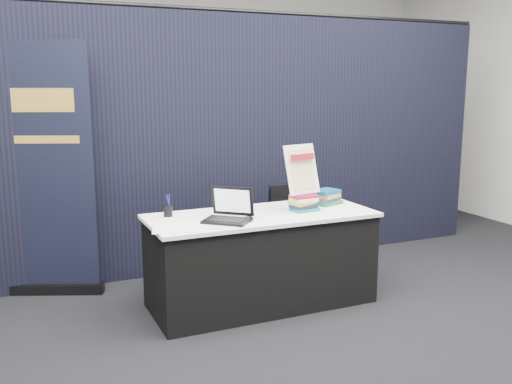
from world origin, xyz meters
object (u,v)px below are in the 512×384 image
at_px(laptop, 224,213).
at_px(pullup_banner, 43,186).
at_px(stacking_chair, 292,224).
at_px(info_sign, 302,170).
at_px(display_table, 261,259).
at_px(book_stack_short, 327,197).
at_px(book_stack_tall, 303,203).

bearing_deg(laptop, pullup_banner, 179.72).
bearing_deg(stacking_chair, laptop, -143.47).
height_order(info_sign, pullup_banner, pullup_banner).
bearing_deg(pullup_banner, stacking_chair, 15.51).
relative_size(display_table, book_stack_short, 6.93).
xyz_separation_m(display_table, pullup_banner, (-1.55, 0.95, 0.56)).
bearing_deg(book_stack_short, book_stack_tall, -154.81).
xyz_separation_m(display_table, laptop, (-0.36, -0.11, 0.43)).
bearing_deg(laptop, stacking_chair, 79.68).
relative_size(display_table, pullup_banner, 0.85).
bearing_deg(stacking_chair, display_table, -135.06).
xyz_separation_m(book_stack_short, pullup_banner, (-2.22, 0.83, 0.12)).
xyz_separation_m(info_sign, pullup_banner, (-1.91, 0.95, -0.15)).
xyz_separation_m(display_table, info_sign, (0.36, -0.00, 0.70)).
relative_size(laptop, pullup_banner, 0.21).
distance_m(display_table, info_sign, 0.79).
distance_m(book_stack_short, stacking_chair, 0.67).
bearing_deg(book_stack_tall, book_stack_short, 25.19).
height_order(laptop, stacking_chair, laptop).
bearing_deg(laptop, book_stack_tall, 47.32).
bearing_deg(display_table, book_stack_tall, -5.12).
xyz_separation_m(laptop, book_stack_tall, (0.71, 0.08, 0.01)).
bearing_deg(info_sign, stacking_chair, 55.91).
relative_size(book_stack_tall, pullup_banner, 0.10).
relative_size(book_stack_short, stacking_chair, 0.32).
distance_m(book_stack_tall, book_stack_short, 0.34).
distance_m(book_stack_tall, stacking_chair, 0.85).
height_order(display_table, stacking_chair, stacking_chair).
bearing_deg(pullup_banner, display_table, -8.97).
xyz_separation_m(info_sign, stacking_chair, (0.28, 0.68, -0.63)).
relative_size(pullup_banner, stacking_chair, 2.61).
bearing_deg(stacking_chair, pullup_banner, 171.09).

